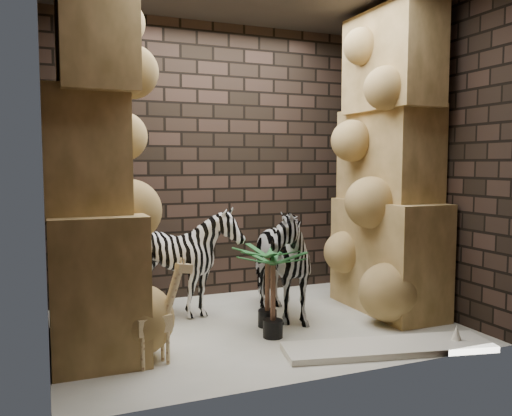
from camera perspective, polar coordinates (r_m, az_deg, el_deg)
name	(u,v)px	position (r m, az deg, el deg)	size (l,w,h in m)	color
floor	(256,326)	(4.86, 0.03, -12.74)	(3.50, 3.50, 0.00)	white
wall_back	(214,161)	(5.81, -4.63, 5.15)	(3.50, 3.50, 0.00)	black
wall_front	(327,159)	(3.51, 7.78, 5.27)	(3.50, 3.50, 0.00)	black
wall_left	(43,160)	(4.29, -22.23, 4.88)	(3.00, 3.00, 0.00)	black
wall_right	(417,161)	(5.54, 17.13, 4.96)	(3.00, 3.00, 0.00)	black
rock_pillar_left	(91,160)	(4.31, -17.56, 5.02)	(0.68, 1.30, 3.00)	tan
rock_pillar_right	(390,161)	(5.33, 14.37, 5.03)	(0.58, 1.25, 3.00)	tan
zebra_right	(273,252)	(4.99, 1.82, -4.79)	(0.58, 1.07, 1.27)	white
zebra_left	(185,267)	(5.08, -7.73, -6.35)	(0.87, 1.07, 0.97)	white
giraffe_toy	(152,313)	(3.93, -11.24, -11.17)	(0.40, 0.13, 0.79)	beige
palm_front	(267,286)	(4.75, 1.25, -8.50)	(0.36, 0.36, 0.74)	#155120
palm_back	(273,295)	(4.47, 1.86, -9.42)	(0.36, 0.36, 0.74)	#155120
surfboard	(388,347)	(4.40, 14.23, -14.50)	(1.67, 0.41, 0.05)	white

